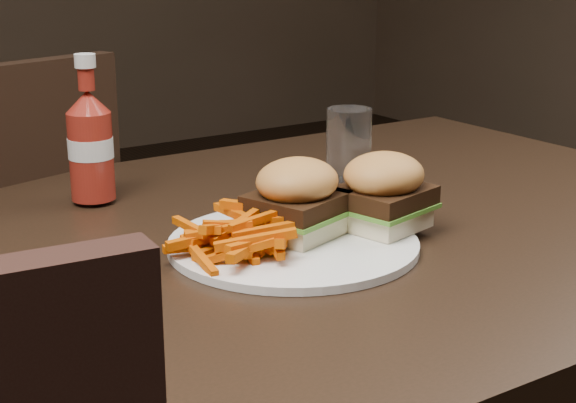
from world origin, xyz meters
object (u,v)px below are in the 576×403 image
ketchup_bottle (91,156)px  dining_table (286,246)px  tumbler (349,144)px  plate (293,244)px

ketchup_bottle → dining_table: bearing=-57.8°
dining_table → tumbler: bearing=33.5°
tumbler → ketchup_bottle: bearing=162.0°
dining_table → ketchup_bottle: 0.28m
tumbler → plate: bearing=-139.9°
dining_table → plate: plate is taller
plate → ketchup_bottle: (-0.11, 0.28, 0.06)m
ketchup_bottle → tumbler: bearing=-18.0°
ketchup_bottle → tumbler: (0.32, -0.10, -0.01)m
plate → tumbler: bearing=40.1°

